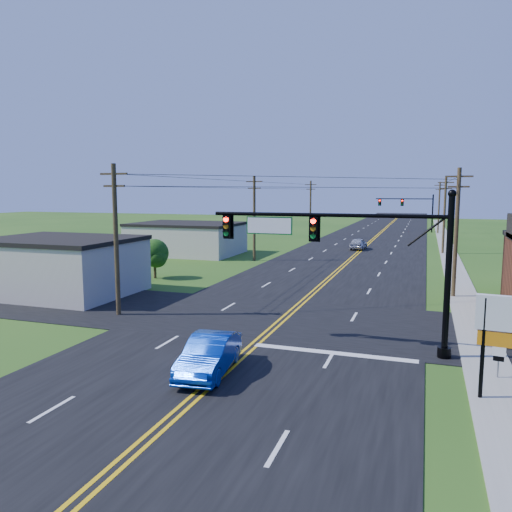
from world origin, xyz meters
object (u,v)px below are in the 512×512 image
at_px(signal_mast_far, 407,207).
at_px(route_sign, 499,352).
at_px(blue_car, 209,356).
at_px(signal_mast_main, 346,249).

height_order(signal_mast_far, route_sign, signal_mast_far).
bearing_deg(blue_car, signal_mast_main, 41.02).
height_order(signal_mast_main, blue_car, signal_mast_main).
bearing_deg(signal_mast_far, signal_mast_main, -90.08).
bearing_deg(route_sign, signal_mast_main, 170.53).
bearing_deg(blue_car, signal_mast_far, 79.83).
relative_size(signal_mast_main, route_sign, 5.76).
xyz_separation_m(signal_mast_main, blue_car, (-4.67, -5.13, -3.99)).
height_order(signal_mast_far, blue_car, signal_mast_far).
bearing_deg(route_sign, blue_car, -156.24).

